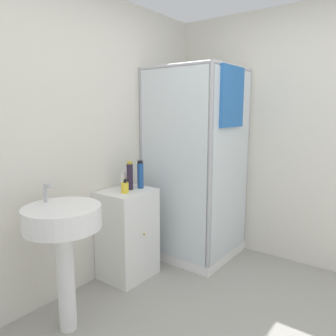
{
  "coord_description": "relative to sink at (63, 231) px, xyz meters",
  "views": [
    {
      "loc": [
        -1.62,
        -0.53,
        1.52
      ],
      "look_at": [
        0.65,
        1.16,
        1.02
      ],
      "focal_mm": 35.0,
      "sensor_mm": 36.0,
      "label": 1
    }
  ],
  "objects": [
    {
      "name": "shower_enclosure",
      "position": [
        1.56,
        -0.11,
        -0.16
      ],
      "size": [
        0.82,
        0.85,
        1.94
      ],
      "color": "white",
      "rests_on": "ground_plane"
    },
    {
      "name": "wall_back",
      "position": [
        0.36,
        0.41,
        0.53
      ],
      "size": [
        6.4,
        0.06,
        2.5
      ],
      "primitive_type": "cube",
      "color": "silver",
      "rests_on": "ground_plane"
    },
    {
      "name": "lotion_bottle_white",
      "position": [
        0.84,
        0.25,
        0.16
      ],
      "size": [
        0.05,
        0.05,
        0.17
      ],
      "color": "white",
      "rests_on": "vanity_cabinet"
    },
    {
      "name": "vanity_cabinet",
      "position": [
        0.81,
        0.19,
        -0.31
      ],
      "size": [
        0.47,
        0.41,
        0.82
      ],
      "color": "white",
      "rests_on": "ground_plane"
    },
    {
      "name": "shampoo_bottle_tall_black",
      "position": [
        0.85,
        0.18,
        0.22
      ],
      "size": [
        0.06,
        0.06,
        0.26
      ],
      "color": "#281E33",
      "rests_on": "vanity_cabinet"
    },
    {
      "name": "shampoo_bottle_blue",
      "position": [
        0.95,
        0.14,
        0.22
      ],
      "size": [
        0.06,
        0.06,
        0.26
      ],
      "color": "#1E4C93",
      "rests_on": "vanity_cabinet"
    },
    {
      "name": "sink",
      "position": [
        0.0,
        0.0,
        0.0
      ],
      "size": [
        0.52,
        0.52,
        1.02
      ],
      "color": "white",
      "rests_on": "ground_plane"
    },
    {
      "name": "soap_dispenser",
      "position": [
        0.73,
        0.13,
        0.14
      ],
      "size": [
        0.07,
        0.07,
        0.12
      ],
      "color": "yellow",
      "rests_on": "vanity_cabinet"
    }
  ]
}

